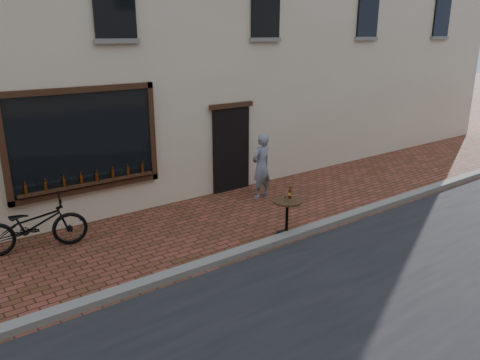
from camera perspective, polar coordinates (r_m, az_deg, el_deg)
ground at (r=8.92m, az=1.97°, el=-9.23°), size 90.00×90.00×0.00m
kerb at (r=9.03m, az=1.18°, el=-8.43°), size 90.00×0.25×0.12m
cargo_bicycle at (r=9.77m, az=-24.16°, el=-5.00°), size 2.35×1.08×1.11m
bistro_table at (r=9.58m, az=5.77°, el=-3.72°), size 0.61×0.61×1.04m
pedestrian at (r=11.74m, az=2.62°, el=1.71°), size 0.66×0.49×1.64m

